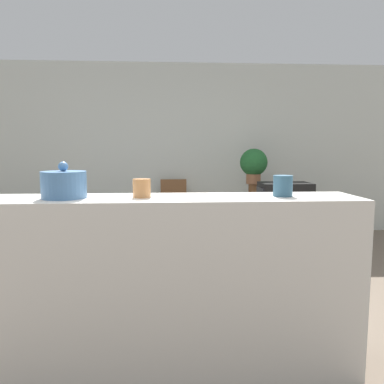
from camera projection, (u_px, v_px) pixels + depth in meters
The scene contains 12 objects.
ground_plane at pixel (162, 338), 2.72m from camera, with size 14.00×14.00×0.00m, color #756656.
wall_back at pixel (165, 150), 5.96m from camera, with size 9.00×0.06×2.70m.
couch at pixel (78, 253), 3.94m from camera, with size 0.89×1.95×0.78m.
tv_stand at pixel (284, 239), 4.79m from camera, with size 0.84×0.44×0.44m.
television at pixel (284, 202), 4.74m from camera, with size 0.64×0.42×0.51m.
wooden_chair at pixel (174, 207), 5.65m from camera, with size 0.44×0.44×0.90m.
plant_stand at pixel (253, 213), 5.48m from camera, with size 0.14×0.14×0.86m.
potted_plant at pixel (254, 164), 5.40m from camera, with size 0.40×0.40×0.51m.
foreground_counter at pixel (160, 286), 2.25m from camera, with size 2.37×0.44×1.09m.
decorative_bowl at pixel (64, 184), 2.15m from camera, with size 0.25×0.25×0.21m.
candle_jar at pixel (142, 188), 2.18m from camera, with size 0.10×0.10×0.11m.
coffee_tin at pixel (283, 186), 2.23m from camera, with size 0.11×0.11×0.13m.
Camera 1 is at (0.06, -2.59, 1.37)m, focal length 35.00 mm.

